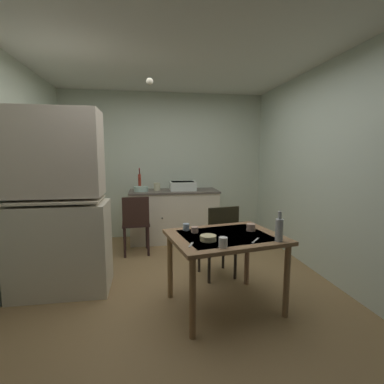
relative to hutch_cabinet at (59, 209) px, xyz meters
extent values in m
plane|color=olive|center=(1.26, -0.08, -0.92)|extent=(5.09, 5.09, 0.00)
cube|color=silver|center=(1.26, 2.02, 0.37)|extent=(3.67, 0.10, 2.58)
cube|color=silver|center=(3.10, -0.08, 0.37)|extent=(0.10, 4.19, 2.58)
cube|color=silver|center=(1.26, -0.08, 1.71)|extent=(3.67, 4.19, 0.10)
cube|color=beige|center=(0.00, 0.00, -0.43)|extent=(1.00, 0.56, 0.98)
cube|color=beige|center=(0.00, 0.00, 0.59)|extent=(0.92, 0.47, 0.90)
cube|color=beige|center=(0.00, -0.03, 0.10)|extent=(0.90, 0.50, 0.02)
cube|color=beige|center=(1.38, 1.65, -0.49)|extent=(1.48, 0.60, 0.85)
cube|color=#5E564D|center=(1.38, 1.65, -0.05)|extent=(1.51, 0.63, 0.03)
sphere|color=#2D2823|center=(1.16, 1.33, -0.45)|extent=(0.02, 0.02, 0.02)
cube|color=white|center=(1.53, 1.65, 0.04)|extent=(0.44, 0.34, 0.15)
cube|color=black|center=(1.53, 1.65, 0.11)|extent=(0.38, 0.28, 0.01)
cylinder|color=maroon|center=(0.80, 1.70, 0.10)|extent=(0.05, 0.05, 0.28)
cylinder|color=maroon|center=(0.80, 1.63, 0.20)|extent=(0.03, 0.12, 0.03)
cylinder|color=maroon|center=(0.80, 1.76, 0.29)|extent=(0.02, 0.16, 0.12)
cylinder|color=#ADD1C1|center=(0.83, 1.60, 0.00)|extent=(0.24, 0.24, 0.08)
cylinder|color=beige|center=(1.10, 1.67, 0.03)|extent=(0.11, 0.11, 0.13)
cube|color=#946D49|center=(1.67, -0.59, -0.21)|extent=(1.17, 1.00, 0.04)
cube|color=silver|center=(1.67, -0.59, -0.19)|extent=(0.91, 0.78, 0.00)
cylinder|color=#996E45|center=(1.28, -1.02, -0.57)|extent=(0.06, 0.06, 0.69)
cylinder|color=#95724D|center=(2.18, -0.85, -0.57)|extent=(0.06, 0.06, 0.69)
cylinder|color=#9A7447|center=(1.15, -0.33, -0.57)|extent=(0.06, 0.06, 0.69)
cylinder|color=#906A4F|center=(2.05, -0.16, -0.57)|extent=(0.06, 0.06, 0.69)
cube|color=#2B241E|center=(1.77, 0.12, -0.47)|extent=(0.46, 0.46, 0.03)
cube|color=#2C2919|center=(1.80, -0.06, -0.24)|extent=(0.38, 0.09, 0.43)
cylinder|color=#2B241E|center=(1.90, 0.31, -0.70)|extent=(0.04, 0.04, 0.44)
cylinder|color=#2B241E|center=(1.57, 0.26, -0.70)|extent=(0.04, 0.04, 0.44)
cylinder|color=#2B241E|center=(1.96, -0.02, -0.70)|extent=(0.04, 0.04, 0.44)
cylinder|color=#2B241E|center=(1.63, -0.08, -0.70)|extent=(0.04, 0.04, 0.44)
cube|color=#311E1E|center=(0.75, 1.08, -0.46)|extent=(0.43, 0.43, 0.03)
cube|color=#35221C|center=(0.76, 0.90, -0.23)|extent=(0.38, 0.05, 0.42)
cylinder|color=#311E1E|center=(0.91, 1.27, -0.70)|extent=(0.04, 0.04, 0.44)
cylinder|color=#311E1E|center=(0.57, 1.24, -0.70)|extent=(0.04, 0.04, 0.44)
cylinder|color=#311E1E|center=(0.93, 0.93, -0.70)|extent=(0.04, 0.04, 0.44)
cylinder|color=#311E1E|center=(0.59, 0.90, -0.70)|extent=(0.04, 0.04, 0.44)
cylinder|color=beige|center=(1.47, -0.74, -0.17)|extent=(0.15, 0.15, 0.05)
cylinder|color=tan|center=(1.39, -0.46, -0.16)|extent=(0.07, 0.07, 0.06)
cylinder|color=white|center=(1.55, -0.94, -0.15)|extent=(0.07, 0.07, 0.09)
cylinder|color=#9EB2C6|center=(1.32, -0.36, -0.16)|extent=(0.07, 0.07, 0.07)
cylinder|color=tan|center=(1.97, -0.48, -0.15)|extent=(0.09, 0.09, 0.07)
cylinder|color=#B7BCC1|center=(2.09, -0.85, -0.09)|extent=(0.07, 0.07, 0.20)
cylinder|color=#B7BCC1|center=(2.09, -0.85, 0.05)|extent=(0.03, 0.03, 0.07)
cube|color=silver|center=(1.89, -0.81, -0.19)|extent=(0.13, 0.15, 0.00)
cube|color=beige|center=(1.30, -0.83, -0.19)|extent=(0.06, 0.12, 0.00)
sphere|color=#F9EFCC|center=(0.99, 0.23, 1.40)|extent=(0.08, 0.08, 0.08)
camera|label=1|loc=(0.95, -3.10, 0.58)|focal=26.08mm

